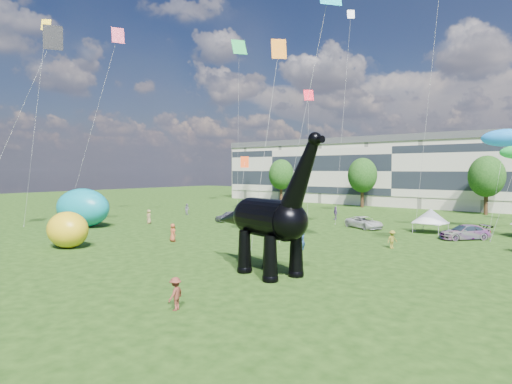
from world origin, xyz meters
The scene contains 15 objects.
ground centered at (0.00, 0.00, 0.00)m, with size 220.00×220.00×0.00m, color #16330C.
terrace_row centered at (-8.00, 62.00, 6.00)m, with size 78.00×11.00×12.00m, color beige.
tree_far_left centered at (-30.00, 53.00, 6.29)m, with size 5.20×5.20×9.44m.
tree_mid_left centered at (-12.00, 53.00, 6.29)m, with size 5.20×5.20×9.44m.
tree_mid_right centered at (8.00, 53.00, 6.29)m, with size 5.20×5.20×9.44m.
dinosaur_sculpture centered at (4.62, 3.42, 3.49)m, with size 11.29×4.62×9.25m.
car_silver centered at (-16.28, 22.56, 0.69)m, with size 1.64×4.07×1.39m, color #B4B5B9.
car_grey centered at (-8.08, 19.69, 0.75)m, with size 1.59×4.57×1.51m, color gray.
car_white centered at (0.34, 27.49, 0.68)m, with size 2.25×4.89×1.36m, color silver.
car_dark centered at (11.34, 26.33, 0.71)m, with size 2.00×4.91×1.42m, color #595960.
gazebo_near centered at (7.38, 28.80, 1.82)m, with size 4.01×4.01×2.59m.
gazebo_left centered at (-15.66, 26.79, 1.79)m, with size 4.54×4.54×2.55m.
inflatable_teal centered at (-26.05, 7.51, 2.29)m, with size 7.31×4.57×4.57m, color #0C8798.
inflatable_yellow centered at (-14.24, -0.34, 1.58)m, with size 4.12×3.17×3.17m, color gold.
visitors centered at (-3.46, 17.23, 0.84)m, with size 47.46×43.29×1.81m.
Camera 1 is at (21.77, -18.51, 6.79)m, focal length 30.00 mm.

